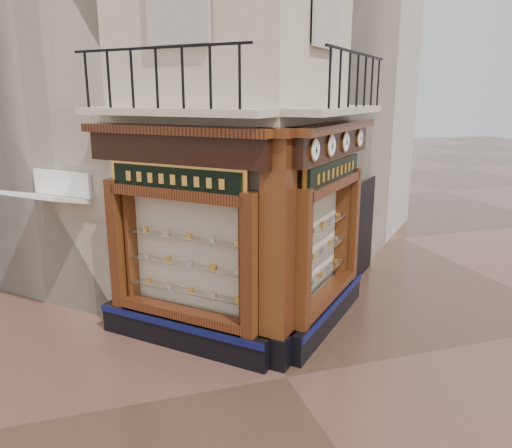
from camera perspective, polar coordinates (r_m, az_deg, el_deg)
name	(u,v)px	position (r m, az deg, el deg)	size (l,w,h in m)	color
ground	(287,377)	(8.51, 3.54, -17.09)	(80.00, 80.00, 0.00)	#462C20
main_building	(201,31)	(13.27, -6.36, 21.07)	(8.00, 8.00, 12.00)	beige
neighbour_left	(96,57)	(15.42, -17.77, 17.70)	(8.00, 8.00, 11.00)	beige
neighbour_right	(263,61)	(16.25, 0.86, 18.14)	(8.00, 8.00, 11.00)	beige
shopfront_left	(180,242)	(8.77, -8.63, -2.10)	(2.86, 2.86, 3.98)	black
shopfront_right	(328,230)	(9.59, 8.18, -0.65)	(2.86, 2.86, 3.98)	black
corner_pilaster	(278,255)	(8.12, 2.47, -3.51)	(0.85, 0.85, 3.98)	black
balcony	(259,110)	(8.66, 0.34, 12.91)	(5.94, 2.97, 1.03)	beige
clock_a	(314,150)	(7.99, 6.69, 8.39)	(0.29, 0.29, 0.36)	#B88A3D
clock_b	(331,146)	(8.72, 8.53, 8.83)	(0.31, 0.31, 0.39)	#B88A3D
clock_c	(345,142)	(9.49, 10.15, 9.21)	(0.30, 0.30, 0.38)	#B88A3D
clock_d	(359,138)	(10.39, 11.72, 9.57)	(0.29, 0.29, 0.36)	#B88A3D
awning	(58,319)	(11.21, -21.71, -10.04)	(1.52, 0.91, 0.08)	white
signboard_left	(175,179)	(8.46, -9.23, 5.08)	(1.99, 1.99, 0.53)	#F2B047
signboard_right	(334,171)	(9.34, 8.88, 5.97)	(2.06, 2.06, 0.55)	#F2B047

